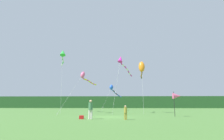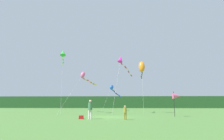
# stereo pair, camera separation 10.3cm
# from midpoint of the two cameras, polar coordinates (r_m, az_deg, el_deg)

# --- Properties ---
(ground_plane) EXTENTS (120.00, 120.00, 0.00)m
(ground_plane) POSITION_cam_midpoint_polar(r_m,az_deg,el_deg) (21.40, -0.61, -14.15)
(ground_plane) COLOR #477533
(distant_treeline) EXTENTS (108.00, 2.76, 4.03)m
(distant_treeline) POSITION_cam_midpoint_polar(r_m,az_deg,el_deg) (66.33, 1.59, -9.79)
(distant_treeline) COLOR #234C23
(distant_treeline) RESTS_ON ground
(person_adult) EXTENTS (0.40, 0.40, 1.82)m
(person_adult) POSITION_cam_midpoint_polar(r_m,az_deg,el_deg) (18.53, -6.50, -11.54)
(person_adult) COLOR silver
(person_adult) RESTS_ON ground
(person_child) EXTENTS (0.29, 0.29, 1.30)m
(person_child) POSITION_cam_midpoint_polar(r_m,az_deg,el_deg) (17.71, 4.19, -12.58)
(person_child) COLOR olive
(person_child) RESTS_ON ground
(cooler_box) EXTENTS (0.42, 0.35, 0.34)m
(cooler_box) POSITION_cam_midpoint_polar(r_m,az_deg,el_deg) (18.76, -9.22, -14.05)
(cooler_box) COLOR red
(cooler_box) RESTS_ON ground
(banner_flag_pole) EXTENTS (0.90, 0.70, 2.85)m
(banner_flag_pole) POSITION_cam_midpoint_polar(r_m,az_deg,el_deg) (23.07, 19.26, -7.56)
(banner_flag_pole) COLOR black
(banner_flag_pole) RESTS_ON ground
(kite_rainbow) EXTENTS (3.96, 8.74, 6.55)m
(kite_rainbow) POSITION_cam_midpoint_polar(r_m,az_deg,el_deg) (29.87, -8.24, -2.07)
(kite_rainbow) COLOR #B2B2B2
(kite_rainbow) RESTS_ON ground
(kite_blue) EXTENTS (3.89, 10.30, 5.64)m
(kite_blue) POSITION_cam_midpoint_polar(r_m,az_deg,el_deg) (40.39, 0.32, -5.76)
(kite_blue) COLOR #B2B2B2
(kite_blue) RESTS_ON ground
(kite_magenta) EXTENTS (3.39, 8.33, 9.05)m
(kite_magenta) POSITION_cam_midpoint_polar(r_m,az_deg,el_deg) (30.37, 3.27, 2.37)
(kite_magenta) COLOR #B2B2B2
(kite_magenta) RESTS_ON ground
(kite_green) EXTENTS (2.76, 7.86, 10.93)m
(kite_green) POSITION_cam_midpoint_polar(r_m,az_deg,el_deg) (34.29, -14.66, 4.73)
(kite_green) COLOR #B2B2B2
(kite_green) RESTS_ON ground
(kite_orange) EXTENTS (1.05, 6.07, 8.30)m
(kite_orange) POSITION_cam_midpoint_polar(r_m,az_deg,el_deg) (30.63, 9.16, 0.75)
(kite_orange) COLOR #B2B2B2
(kite_orange) RESTS_ON ground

